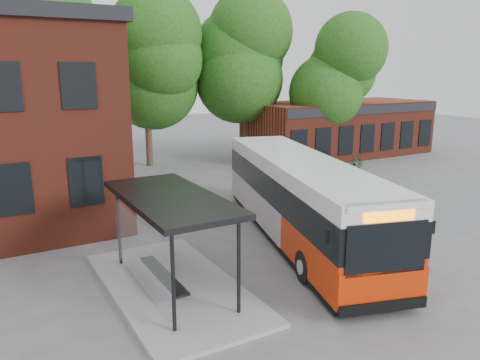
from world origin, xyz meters
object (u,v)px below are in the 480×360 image
bicycle_0 (276,171)px  bus_shelter (172,243)px  bicycle_5 (320,164)px  bicycle_7 (356,162)px  bicycle_2 (285,165)px  bicycle_6 (320,162)px  city_bus (300,200)px  bicycle_4 (310,164)px

bicycle_0 → bus_shelter: bearing=150.0°
bicycle_5 → bicycle_7: bicycle_5 is taller
bus_shelter → bicycle_7: size_ratio=4.62×
bus_shelter → bicycle_5: 17.90m
bicycle_2 → bicycle_6: 2.63m
bus_shelter → bicycle_0: bearing=44.6°
bicycle_7 → bus_shelter: bearing=110.4°
city_bus → bicycle_2: bearing=73.9°
bus_shelter → bicycle_2: bearing=43.8°
bus_shelter → city_bus: 5.93m
bicycle_0 → city_bus: bearing=166.3°
bus_shelter → bicycle_7: bus_shelter is taller
bicycle_2 → bicycle_5: size_ratio=1.13×
city_bus → bicycle_2: (6.48, 10.20, -1.10)m
bicycle_5 → bicycle_0: bearing=107.3°
bicycle_4 → bicycle_5: 0.73m
city_bus → bicycle_6: (9.09, 9.94, -1.13)m
bicycle_0 → bicycle_6: size_ratio=0.96×
bicycle_4 → bicycle_0: bearing=125.9°
bicycle_0 → bicycle_5: size_ratio=1.02×
city_bus → bicycle_0: size_ratio=7.74×
bicycle_4 → bicycle_5: (0.27, -0.68, 0.05)m
bus_shelter → bicycle_4: size_ratio=4.33×
bicycle_4 → bicycle_6: 0.81m
bicycle_6 → bicycle_7: bearing=-118.2°
bus_shelter → bicycle_4: (14.02, 11.41, -1.03)m
bicycle_2 → bicycle_4: (1.81, -0.29, -0.04)m
city_bus → bicycle_7: 14.05m
bus_shelter → city_bus: bearing=14.6°
city_bus → bicycle_4: size_ratio=7.64×
bus_shelter → bicycle_6: (14.83, 11.44, -1.01)m
bicycle_0 → bicycle_2: bearing=-38.9°
bicycle_7 → bicycle_5: bearing=65.9°
bicycle_0 → bicycle_6: 4.02m
bicycle_0 → bicycle_2: 1.66m
bus_shelter → bicycle_0: size_ratio=4.39×
bus_shelter → city_bus: city_bus is taller
bicycle_2 → bicycle_5: bearing=-125.9°
bus_shelter → bicycle_7: 19.61m
bicycle_0 → bicycle_5: bicycle_5 is taller
bicycle_4 → bicycle_5: bicycle_5 is taller
bicycle_2 → bicycle_7: size_ratio=1.17×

